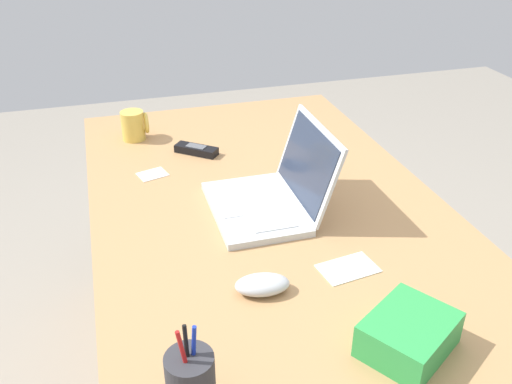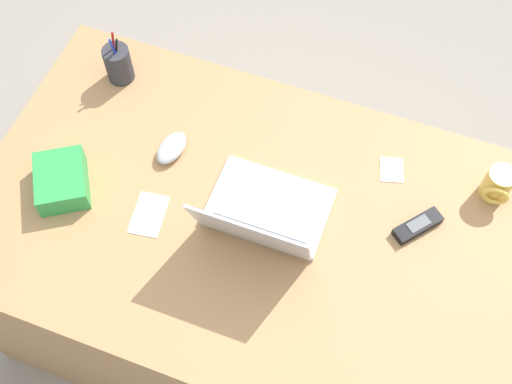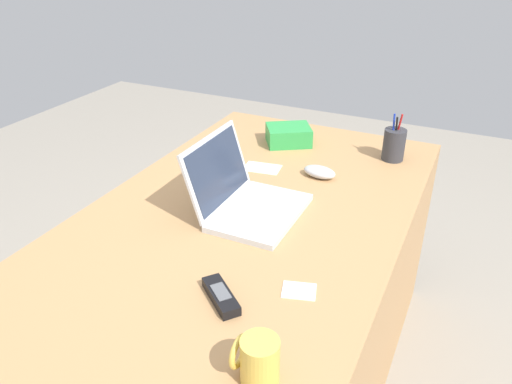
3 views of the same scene
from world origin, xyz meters
name	(u,v)px [view 2 (image 2 of 3)]	position (x,y,z in m)	size (l,w,h in m)	color
ground_plane	(261,313)	(0.00, 0.00, 0.00)	(6.00, 6.00, 0.00)	gray
desk	(262,275)	(0.00, 0.00, 0.37)	(1.57, 0.92, 0.74)	tan
laptop	(264,215)	(0.00, 0.00, 0.78)	(0.31, 0.29, 0.22)	silver
computer_mouse	(172,148)	(0.32, -0.12, 0.75)	(0.07, 0.11, 0.04)	silver
coffee_mug_white	(498,185)	(-0.55, -0.30, 0.78)	(0.08, 0.09, 0.10)	#E0BC4C
cordless_phone	(418,226)	(-0.38, -0.12, 0.75)	(0.12, 0.13, 0.03)	black
pen_holder	(118,64)	(0.57, -0.31, 0.79)	(0.08, 0.08, 0.18)	#333338
snack_bag	(62,181)	(0.54, 0.09, 0.77)	(0.13, 0.16, 0.07)	green
paper_note_near_laptop	(392,170)	(-0.28, -0.27, 0.74)	(0.06, 0.08, 0.00)	white
paper_note_left	(149,214)	(0.29, 0.09, 0.74)	(0.08, 0.13, 0.00)	white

